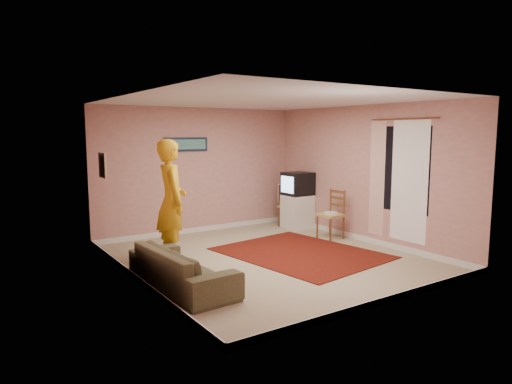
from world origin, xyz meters
TOP-DOWN VIEW (x-y plane):
  - ground at (0.00, 0.00)m, footprint 5.00×5.00m
  - wall_back at (0.00, 2.50)m, footprint 4.50×0.02m
  - wall_front at (0.00, -2.50)m, footprint 4.50×0.02m
  - wall_left at (-2.25, 0.00)m, footprint 0.02×5.00m
  - wall_right at (2.25, 0.00)m, footprint 0.02×5.00m
  - ceiling at (0.00, 0.00)m, footprint 4.50×5.00m
  - baseboard_back at (0.00, 2.49)m, footprint 4.50×0.02m
  - baseboard_front at (0.00, -2.49)m, footprint 4.50×0.02m
  - baseboard_left at (-2.24, 0.00)m, footprint 0.02×5.00m
  - baseboard_right at (2.24, 0.00)m, footprint 0.02×5.00m
  - window at (2.24, -0.90)m, footprint 0.01×1.10m
  - curtain_sheer at (2.23, -1.05)m, footprint 0.01×0.75m
  - curtain_floral at (2.21, -0.35)m, footprint 0.01×0.35m
  - curtain_rod at (2.20, -0.90)m, footprint 0.02×1.40m
  - picture_back at (-0.30, 2.47)m, footprint 0.95×0.04m
  - picture_left at (-2.22, 1.60)m, footprint 0.04×0.38m
  - area_rug at (0.66, -0.07)m, footprint 2.47×2.92m
  - tv_cabinet at (1.95, 1.63)m, footprint 0.57×0.52m
  - crt_tv at (1.94, 1.63)m, footprint 0.59×0.52m
  - chair_a at (1.90, 1.83)m, footprint 0.44×0.42m
  - dvd_player at (1.90, 1.83)m, footprint 0.42×0.33m
  - blue_throw at (1.90, 2.02)m, footprint 0.38×0.05m
  - chair_b at (1.86, 0.49)m, footprint 0.43×0.45m
  - game_console at (1.86, 0.49)m, footprint 0.26×0.22m
  - sofa at (-1.80, -0.54)m, footprint 0.86×1.94m
  - person at (-1.40, 0.70)m, footprint 0.61×0.80m

SIDE VIEW (x-z plane):
  - ground at x=0.00m, z-range 0.00..0.00m
  - area_rug at x=0.66m, z-range 0.00..0.01m
  - baseboard_back at x=0.00m, z-range 0.00..0.10m
  - baseboard_front at x=0.00m, z-range 0.00..0.10m
  - baseboard_left at x=-2.24m, z-range 0.00..0.10m
  - baseboard_right at x=2.24m, z-range 0.00..0.10m
  - sofa at x=-1.80m, z-range 0.00..0.55m
  - tv_cabinet at x=1.95m, z-range 0.00..0.73m
  - dvd_player at x=1.90m, z-range 0.48..0.54m
  - game_console at x=1.86m, z-range 0.49..0.54m
  - chair_a at x=1.90m, z-range 0.32..0.82m
  - chair_b at x=1.86m, z-range 0.33..0.85m
  - blue_throw at x=1.90m, z-range 0.55..0.95m
  - crt_tv at x=1.94m, z-range 0.73..1.23m
  - person at x=-1.40m, z-range 0.00..1.99m
  - curtain_sheer at x=2.23m, z-range 0.20..2.30m
  - curtain_floral at x=2.21m, z-range 0.20..2.30m
  - wall_back at x=0.00m, z-range 0.00..2.60m
  - wall_front at x=0.00m, z-range 0.00..2.60m
  - wall_left at x=-2.25m, z-range 0.00..2.60m
  - wall_right at x=2.25m, z-range 0.00..2.60m
  - window at x=2.24m, z-range 0.70..2.20m
  - picture_left at x=-2.22m, z-range 1.34..1.76m
  - picture_back at x=-0.30m, z-range 1.71..1.99m
  - curtain_rod at x=2.20m, z-range 2.31..2.33m
  - ceiling at x=0.00m, z-range 2.59..2.61m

